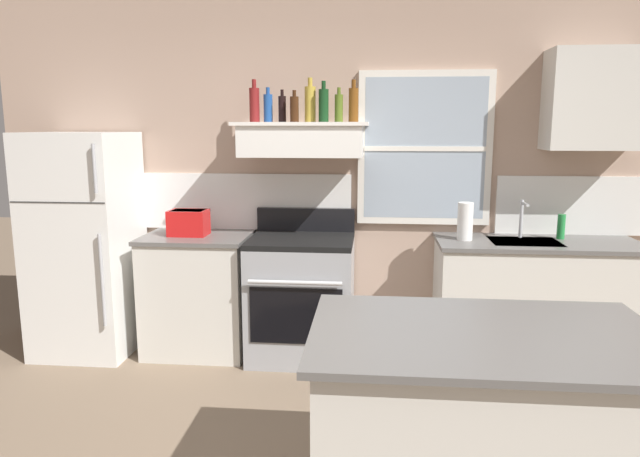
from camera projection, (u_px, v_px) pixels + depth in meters
The scene contains 20 objects.
back_wall at pixel (343, 174), 4.45m from camera, with size 5.40×0.11×2.70m.
refrigerator at pixel (85, 244), 4.34m from camera, with size 0.70×0.72×1.67m.
counter_left_of_stove at pixel (199, 293), 4.39m from camera, with size 0.79×0.63×0.91m.
toaster at pixel (189, 222), 4.29m from camera, with size 0.30×0.20×0.19m.
stove_range at pixel (302, 296), 4.28m from camera, with size 0.76×0.69×1.09m.
range_hood_shelf at pixel (302, 139), 4.17m from camera, with size 0.96×0.52×0.24m.
bottle_red_label_wine at pixel (254, 104), 4.20m from camera, with size 0.07×0.07×0.31m.
bottle_blue_liqueur at pixel (268, 108), 4.21m from camera, with size 0.07×0.07×0.25m.
bottle_balsamic_dark at pixel (282, 109), 4.16m from camera, with size 0.06×0.06×0.23m.
bottle_brown_stout at pixel (294, 109), 4.08m from camera, with size 0.06×0.06×0.22m.
bottle_champagne_gold_foil at pixel (310, 104), 4.15m from camera, with size 0.08×0.08×0.32m.
bottle_dark_green_wine at pixel (324, 105), 4.08m from camera, with size 0.07×0.07×0.29m.
bottle_olive_oil_square at pixel (339, 108), 4.12m from camera, with size 0.06×0.06×0.24m.
bottle_amber_wine at pixel (354, 104), 4.14m from camera, with size 0.07×0.07×0.30m.
counter_right_with_sink at pixel (534, 302), 4.16m from camera, with size 1.43×0.63×0.91m.
sink_faucet at pixel (522, 215), 4.15m from camera, with size 0.03×0.17×0.28m.
paper_towel_roll at pixel (465, 221), 4.11m from camera, with size 0.11×0.11×0.27m, color white.
dish_soap_bottle at pixel (561, 227), 4.15m from camera, with size 0.06×0.06×0.18m, color #268C3F.
kitchen_island at pixel (480, 436), 2.36m from camera, with size 1.40×0.90×0.91m.
upper_cabinet_right at pixel (594, 100), 4.01m from camera, with size 0.64×0.32×0.70m.
Camera 1 is at (0.27, -2.23, 1.71)m, focal length 32.18 mm.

